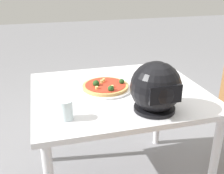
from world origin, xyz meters
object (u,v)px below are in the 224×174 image
object	(u,v)px
motorcycle_helmet	(156,88)
drinking_glass	(66,110)
dining_table	(119,103)
pizza	(105,86)

from	to	relation	value
motorcycle_helmet	drinking_glass	distance (m)	0.47
dining_table	pizza	distance (m)	0.14
pizza	motorcycle_helmet	world-z (taller)	motorcycle_helmet
dining_table	drinking_glass	xyz separation A→B (m)	(0.35, 0.27, 0.14)
motorcycle_helmet	drinking_glass	world-z (taller)	motorcycle_helmet
pizza	drinking_glass	xyz separation A→B (m)	(0.28, 0.31, 0.03)
drinking_glass	dining_table	bearing A→B (deg)	-142.22
dining_table	motorcycle_helmet	distance (m)	0.39
dining_table	drinking_glass	world-z (taller)	drinking_glass
dining_table	pizza	world-z (taller)	pizza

